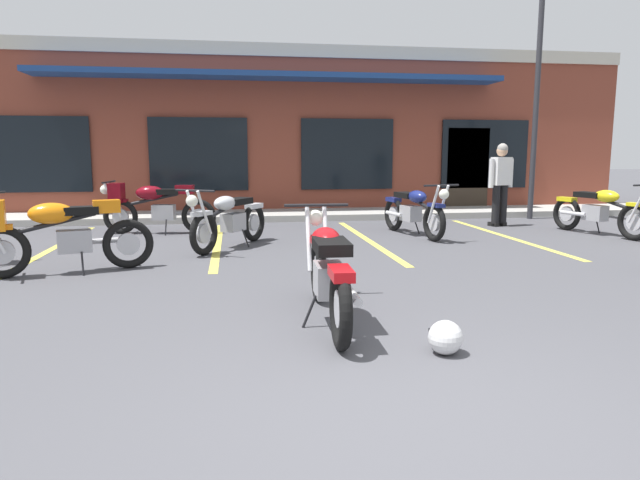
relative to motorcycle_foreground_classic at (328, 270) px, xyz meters
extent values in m
plane|color=#47474C|center=(0.19, 1.28, -0.46)|extent=(80.00, 80.00, 0.00)
cube|color=#A8A59E|center=(0.19, 8.15, -0.39)|extent=(22.00, 1.80, 0.14)
cube|color=brown|center=(0.19, 11.70, 1.54)|extent=(17.74, 5.73, 4.01)
cube|color=#B2AD9E|center=(0.19, 8.80, 3.40)|extent=(17.74, 0.06, 0.30)
cube|color=black|center=(-5.13, 8.79, 0.99)|extent=(2.27, 0.06, 1.70)
cube|color=black|center=(-1.59, 8.79, 0.99)|extent=(2.27, 0.06, 1.70)
cube|color=black|center=(1.96, 8.79, 0.99)|extent=(2.27, 0.06, 1.70)
cube|color=black|center=(5.51, 8.79, 0.99)|extent=(2.27, 0.06, 1.70)
cube|color=#33281E|center=(5.07, 8.79, 0.59)|extent=(1.10, 0.06, 2.10)
cube|color=navy|center=(0.19, 8.38, 2.75)|extent=(10.64, 0.90, 0.12)
cube|color=#DBCC4C|center=(-3.64, 4.55, -0.46)|extent=(0.12, 4.80, 0.01)
cube|color=#DBCC4C|center=(-1.09, 4.55, -0.46)|extent=(0.12, 4.80, 0.01)
cube|color=#DBCC4C|center=(1.46, 4.55, -0.46)|extent=(0.12, 4.80, 0.01)
cube|color=#DBCC4C|center=(4.01, 4.55, -0.46)|extent=(0.12, 4.80, 0.01)
torus|color=black|center=(-0.03, -0.74, -0.14)|extent=(0.12, 0.64, 0.64)
cylinder|color=#B7B7BC|center=(-0.03, -0.74, -0.14)|extent=(0.07, 0.29, 0.29)
torus|color=black|center=(0.02, 0.70, -0.14)|extent=(0.12, 0.64, 0.64)
cylinder|color=#B7B7BC|center=(0.02, 0.70, -0.14)|extent=(0.07, 0.29, 0.29)
cylinder|color=silver|center=(-0.07, 0.80, 0.18)|extent=(0.05, 0.33, 0.66)
cylinder|color=silver|center=(0.11, 0.79, 0.18)|extent=(0.05, 0.33, 0.66)
cylinder|color=black|center=(0.03, 0.88, 0.50)|extent=(0.66, 0.05, 0.03)
sphere|color=silver|center=(0.03, 0.96, 0.36)|extent=(0.18, 0.18, 0.17)
cube|color=#B70F14|center=(0.02, 0.74, 0.16)|extent=(0.15, 0.36, 0.06)
cube|color=#9E9EA3|center=(-0.01, -0.10, -0.06)|extent=(0.25, 0.41, 0.28)
cylinder|color=silver|center=(0.12, -0.48, -0.10)|extent=(0.09, 0.55, 0.07)
cylinder|color=black|center=(0.00, 0.10, 0.18)|extent=(0.09, 0.94, 0.26)
ellipsoid|color=#B70F14|center=(0.00, 0.12, 0.26)|extent=(0.28, 0.49, 0.22)
cube|color=black|center=(-0.01, -0.24, 0.26)|extent=(0.30, 0.53, 0.10)
cube|color=#B70F14|center=(-0.03, -0.76, 0.14)|extent=(0.17, 0.37, 0.08)
cylinder|color=black|center=(-0.19, -0.17, -0.32)|extent=(0.14, 0.03, 0.29)
torus|color=black|center=(2.23, 5.62, -0.14)|extent=(0.23, 0.65, 0.64)
cylinder|color=#B7B7BC|center=(2.23, 5.62, -0.14)|extent=(0.12, 0.29, 0.29)
torus|color=black|center=(2.53, 4.21, -0.14)|extent=(0.23, 0.65, 0.64)
cylinder|color=#B7B7BC|center=(2.53, 4.21, -0.14)|extent=(0.12, 0.29, 0.29)
cylinder|color=silver|center=(2.64, 4.13, 0.18)|extent=(0.11, 0.33, 0.66)
cylinder|color=silver|center=(2.47, 4.10, 0.18)|extent=(0.11, 0.33, 0.66)
cylinder|color=black|center=(2.57, 4.04, 0.50)|extent=(0.65, 0.17, 0.03)
sphere|color=silver|center=(2.59, 3.96, 0.36)|extent=(0.20, 0.20, 0.17)
cube|color=navy|center=(2.54, 4.17, 0.16)|extent=(0.21, 0.38, 0.06)
cube|color=#9E9EA3|center=(2.37, 4.99, -0.06)|extent=(0.32, 0.44, 0.28)
cylinder|color=silver|center=(2.15, 5.33, -0.10)|extent=(0.18, 0.55, 0.07)
cylinder|color=black|center=(2.41, 4.80, 0.18)|extent=(0.26, 0.93, 0.26)
ellipsoid|color=navy|center=(2.41, 4.78, 0.26)|extent=(0.35, 0.52, 0.22)
cube|color=black|center=(2.34, 5.13, 0.26)|extent=(0.38, 0.57, 0.10)
cube|color=navy|center=(2.23, 5.64, 0.14)|extent=(0.23, 0.39, 0.08)
cylinder|color=black|center=(2.53, 5.10, -0.32)|extent=(0.14, 0.05, 0.29)
torus|color=black|center=(-2.17, 2.69, -0.14)|extent=(0.64, 0.28, 0.64)
cylinder|color=#B7B7BC|center=(-2.17, 2.69, -0.14)|extent=(0.29, 0.14, 0.29)
torus|color=black|center=(-3.55, 2.27, -0.14)|extent=(0.64, 0.28, 0.64)
cylinder|color=#B7B7BC|center=(-3.55, 2.27, -0.14)|extent=(0.29, 0.14, 0.29)
cube|color=#9E9EA3|center=(-2.79, 2.51, -0.06)|extent=(0.45, 0.35, 0.28)
cylinder|color=silver|center=(-2.47, 2.75, -0.10)|extent=(0.55, 0.23, 0.07)
cylinder|color=black|center=(-2.98, 2.45, 0.18)|extent=(0.92, 0.33, 0.26)
ellipsoid|color=orange|center=(-3.02, 2.44, 0.30)|extent=(0.58, 0.44, 0.26)
cube|color=black|center=(-2.69, 2.53, 0.32)|extent=(0.45, 0.35, 0.10)
cube|color=orange|center=(-2.40, 2.62, 0.36)|extent=(0.36, 0.28, 0.16)
cylinder|color=black|center=(-2.67, 2.35, -0.32)|extent=(0.06, 0.14, 0.29)
torus|color=black|center=(-1.45, 5.78, -0.14)|extent=(0.65, 0.18, 0.64)
cylinder|color=#B7B7BC|center=(-1.45, 5.78, -0.14)|extent=(0.29, 0.10, 0.29)
torus|color=black|center=(-2.88, 5.97, -0.14)|extent=(0.65, 0.18, 0.64)
cylinder|color=#B7B7BC|center=(-2.88, 5.97, -0.14)|extent=(0.29, 0.10, 0.29)
cylinder|color=silver|center=(-2.99, 5.89, 0.18)|extent=(0.33, 0.09, 0.66)
cylinder|color=silver|center=(-2.97, 6.07, 0.18)|extent=(0.33, 0.09, 0.66)
cylinder|color=black|center=(-3.06, 5.99, 0.50)|extent=(0.12, 0.66, 0.03)
sphere|color=silver|center=(-3.14, 6.00, 0.36)|extent=(0.19, 0.19, 0.17)
cube|color=maroon|center=(-2.92, 5.97, 0.16)|extent=(0.38, 0.19, 0.06)
cube|color=#9E9EA3|center=(-2.09, 5.86, -0.06)|extent=(0.43, 0.29, 0.28)
cylinder|color=silver|center=(-1.70, 5.95, -0.10)|extent=(0.55, 0.14, 0.07)
cylinder|color=black|center=(-2.29, 5.89, 0.18)|extent=(0.94, 0.18, 0.26)
ellipsoid|color=maroon|center=(-2.33, 5.89, 0.30)|extent=(0.55, 0.37, 0.26)
cube|color=maroon|center=(-2.93, 5.97, 0.30)|extent=(0.27, 0.31, 0.36)
cube|color=black|center=(-1.99, 5.85, 0.32)|extent=(0.43, 0.29, 0.10)
cube|color=maroon|center=(-1.69, 5.81, 0.36)|extent=(0.34, 0.24, 0.16)
cylinder|color=black|center=(-2.04, 5.67, -0.32)|extent=(0.04, 0.14, 0.29)
torus|color=black|center=(-0.48, 4.71, -0.14)|extent=(0.43, 0.59, 0.64)
cylinder|color=#B7B7BC|center=(-0.48, 4.71, -0.14)|extent=(0.20, 0.28, 0.29)
torus|color=black|center=(-1.25, 3.49, -0.14)|extent=(0.43, 0.59, 0.64)
cylinder|color=#B7B7BC|center=(-1.25, 3.49, -0.14)|extent=(0.20, 0.28, 0.29)
cylinder|color=silver|center=(-1.23, 3.36, 0.18)|extent=(0.21, 0.30, 0.66)
cylinder|color=silver|center=(-1.38, 3.46, 0.18)|extent=(0.21, 0.30, 0.66)
cylinder|color=black|center=(-1.35, 3.34, 0.50)|extent=(0.57, 0.38, 0.03)
sphere|color=silver|center=(-1.39, 3.27, 0.36)|extent=(0.23, 0.23, 0.17)
cube|color=silver|center=(-1.27, 3.46, 0.16)|extent=(0.31, 0.38, 0.06)
cube|color=#9E9EA3|center=(-0.82, 4.17, -0.06)|extent=(0.42, 0.47, 0.28)
cylinder|color=silver|center=(-0.74, 4.56, -0.10)|extent=(0.35, 0.50, 0.07)
cylinder|color=black|center=(-0.93, 4.00, 0.18)|extent=(0.56, 0.83, 0.26)
ellipsoid|color=silver|center=(-0.94, 3.98, 0.26)|extent=(0.48, 0.54, 0.22)
cube|color=black|center=(-0.75, 4.29, 0.26)|extent=(0.51, 0.59, 0.10)
cube|color=silver|center=(-0.47, 4.73, 0.14)|extent=(0.33, 0.39, 0.08)
cylinder|color=black|center=(-0.63, 4.13, -0.32)|extent=(0.13, 0.09, 0.29)
torus|color=black|center=(5.57, 5.17, -0.14)|extent=(0.26, 0.64, 0.64)
cylinder|color=#B7B7BC|center=(5.57, 5.17, -0.14)|extent=(0.13, 0.29, 0.29)
torus|color=black|center=(5.95, 3.78, -0.14)|extent=(0.26, 0.64, 0.64)
cylinder|color=#B7B7BC|center=(5.95, 3.78, -0.14)|extent=(0.13, 0.29, 0.29)
cylinder|color=silver|center=(5.88, 3.66, 0.18)|extent=(0.13, 0.33, 0.66)
cube|color=yellow|center=(5.96, 3.74, 0.16)|extent=(0.23, 0.38, 0.06)
cube|color=#9E9EA3|center=(5.74, 4.56, -0.06)|extent=(0.34, 0.45, 0.28)
cylinder|color=silver|center=(5.50, 4.88, -0.10)|extent=(0.21, 0.55, 0.07)
cylinder|color=black|center=(5.79, 4.36, 0.18)|extent=(0.30, 0.92, 0.26)
ellipsoid|color=yellow|center=(5.79, 4.34, 0.26)|extent=(0.38, 0.53, 0.22)
cube|color=black|center=(5.70, 4.69, 0.26)|extent=(0.41, 0.58, 0.10)
cube|color=yellow|center=(5.56, 5.19, 0.14)|extent=(0.25, 0.39, 0.08)
cylinder|color=black|center=(5.89, 4.67, -0.32)|extent=(0.14, 0.06, 0.29)
cube|color=black|center=(4.44, 5.94, -0.42)|extent=(0.16, 0.26, 0.08)
cube|color=black|center=(4.63, 5.99, -0.42)|extent=(0.16, 0.26, 0.08)
cylinder|color=black|center=(4.45, 5.90, 0.00)|extent=(0.19, 0.19, 0.80)
cylinder|color=black|center=(4.64, 5.95, 0.00)|extent=(0.19, 0.19, 0.80)
cube|color=silver|center=(4.55, 5.93, 0.66)|extent=(0.43, 0.32, 0.56)
cylinder|color=silver|center=(4.31, 5.86, 0.62)|extent=(0.12, 0.12, 0.58)
cylinder|color=silver|center=(4.79, 6.00, 0.62)|extent=(0.12, 0.12, 0.58)
sphere|color=tan|center=(4.55, 5.93, 1.06)|extent=(0.27, 0.27, 0.22)
sphere|color=gray|center=(4.55, 5.92, 1.11)|extent=(0.26, 0.26, 0.21)
sphere|color=silver|center=(0.73, -0.97, -0.33)|extent=(0.26, 0.26, 0.26)
cube|color=black|center=(0.73, -0.87, -0.34)|extent=(0.18, 0.03, 0.09)
cylinder|color=#2D2D33|center=(5.85, 7.05, 2.12)|extent=(0.12, 0.12, 5.16)
camera|label=1|loc=(-0.81, -4.82, 1.03)|focal=31.62mm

